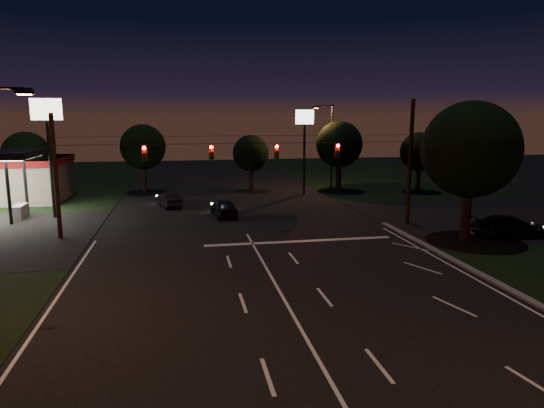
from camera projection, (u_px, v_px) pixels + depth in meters
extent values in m
plane|color=black|center=(295.00, 319.00, 18.94)|extent=(140.00, 140.00, 0.00)
cube|color=black|center=(496.00, 217.00, 38.03)|extent=(20.00, 16.00, 0.02)
cube|color=silver|center=(346.00, 408.00, 13.13)|extent=(0.14, 40.00, 0.01)
cube|color=silver|center=(299.00, 241.00, 30.60)|extent=(12.00, 0.50, 0.01)
cylinder|color=black|center=(407.00, 224.00, 35.61)|extent=(0.30, 0.30, 9.00)
cylinder|color=black|center=(61.00, 239.00, 31.27)|extent=(0.28, 0.28, 8.00)
cylinder|color=black|center=(244.00, 143.00, 32.36)|extent=(24.00, 0.03, 0.03)
cylinder|color=black|center=(244.00, 136.00, 32.27)|extent=(24.00, 0.02, 0.02)
cube|color=#3F3307|center=(144.00, 153.00, 31.29)|extent=(0.32, 0.26, 1.00)
sphere|color=#FF0705|center=(144.00, 148.00, 31.07)|extent=(0.22, 0.22, 0.22)
sphere|color=black|center=(144.00, 153.00, 31.13)|extent=(0.20, 0.20, 0.20)
sphere|color=black|center=(145.00, 158.00, 31.19)|extent=(0.20, 0.20, 0.20)
cube|color=#3F3307|center=(211.00, 152.00, 32.06)|extent=(0.32, 0.26, 1.00)
sphere|color=#FF0705|center=(211.00, 147.00, 31.85)|extent=(0.22, 0.22, 0.22)
sphere|color=black|center=(211.00, 152.00, 31.91)|extent=(0.20, 0.20, 0.20)
sphere|color=black|center=(212.00, 157.00, 31.97)|extent=(0.20, 0.20, 0.20)
cube|color=#3F3307|center=(276.00, 151.00, 32.86)|extent=(0.32, 0.26, 1.00)
sphere|color=#FF0705|center=(277.00, 146.00, 32.65)|extent=(0.22, 0.22, 0.22)
sphere|color=black|center=(277.00, 151.00, 32.71)|extent=(0.20, 0.20, 0.20)
sphere|color=black|center=(277.00, 156.00, 32.77)|extent=(0.20, 0.20, 0.20)
cube|color=#3F3307|center=(337.00, 150.00, 33.64)|extent=(0.32, 0.26, 1.00)
sphere|color=#FF0705|center=(338.00, 146.00, 33.43)|extent=(0.22, 0.22, 0.22)
sphere|color=black|center=(338.00, 151.00, 33.49)|extent=(0.20, 0.20, 0.20)
sphere|color=black|center=(338.00, 155.00, 33.54)|extent=(0.20, 0.20, 0.20)
cube|color=gray|center=(20.00, 212.00, 37.12)|extent=(0.80, 2.00, 1.10)
cylinder|color=black|center=(8.00, 192.00, 34.86)|extent=(0.24, 0.24, 4.80)
cylinder|color=black|center=(26.00, 185.00, 38.73)|extent=(0.24, 0.24, 4.80)
cylinder|color=black|center=(51.00, 170.00, 37.00)|extent=(0.24, 0.24, 7.50)
cube|color=white|center=(46.00, 109.00, 36.19)|extent=(2.20, 0.30, 1.60)
cylinder|color=black|center=(304.00, 159.00, 48.77)|extent=(0.24, 0.24, 7.00)
cube|color=white|center=(305.00, 117.00, 48.01)|extent=(1.80, 0.30, 1.40)
cube|color=black|center=(24.00, 91.00, 17.55)|extent=(0.60, 0.35, 0.22)
cube|color=orange|center=(24.00, 94.00, 17.57)|extent=(0.45, 0.25, 0.04)
cylinder|color=black|center=(332.00, 148.00, 51.15)|extent=(0.20, 0.20, 9.00)
cylinder|color=black|center=(324.00, 106.00, 50.22)|extent=(1.80, 0.12, 0.12)
cube|color=black|center=(316.00, 107.00, 50.07)|extent=(0.60, 0.35, 0.22)
cube|color=orange|center=(316.00, 108.00, 50.10)|extent=(0.45, 0.25, 0.04)
cylinder|color=black|center=(466.00, 209.00, 30.69)|extent=(0.60, 0.60, 4.00)
sphere|color=black|center=(471.00, 149.00, 30.02)|extent=(6.00, 6.00, 6.00)
sphere|color=black|center=(475.00, 152.00, 30.59)|extent=(4.50, 4.50, 4.50)
sphere|color=black|center=(459.00, 151.00, 30.22)|extent=(4.20, 4.20, 4.20)
cylinder|color=black|center=(29.00, 186.00, 44.42)|extent=(0.49, 0.49, 3.00)
sphere|color=black|center=(26.00, 155.00, 43.91)|extent=(4.20, 4.20, 4.20)
sphere|color=black|center=(32.00, 156.00, 44.32)|extent=(3.15, 3.15, 3.15)
sphere|color=black|center=(22.00, 156.00, 44.06)|extent=(2.94, 2.94, 2.94)
cylinder|color=black|center=(144.00, 177.00, 50.07)|extent=(0.52, 0.52, 3.25)
sphere|color=black|center=(143.00, 147.00, 49.53)|extent=(4.60, 4.60, 4.60)
sphere|color=black|center=(148.00, 148.00, 49.97)|extent=(3.45, 3.45, 3.45)
sphere|color=black|center=(139.00, 148.00, 49.68)|extent=(3.22, 3.22, 3.22)
cylinder|color=black|center=(251.00, 178.00, 51.14)|extent=(0.47, 0.47, 2.75)
sphere|color=black|center=(251.00, 153.00, 50.68)|extent=(3.80, 3.80, 3.80)
sphere|color=black|center=(254.00, 154.00, 51.04)|extent=(2.85, 2.85, 2.85)
sphere|color=black|center=(247.00, 154.00, 50.81)|extent=(2.66, 2.66, 2.66)
cylinder|color=black|center=(339.00, 175.00, 50.78)|extent=(0.53, 0.53, 3.40)
sphere|color=black|center=(339.00, 144.00, 50.21)|extent=(4.80, 4.80, 4.80)
sphere|color=black|center=(343.00, 145.00, 50.67)|extent=(3.60, 3.60, 3.60)
sphere|color=black|center=(334.00, 145.00, 50.37)|extent=(3.36, 3.36, 3.36)
cylinder|color=black|center=(418.00, 178.00, 50.34)|extent=(0.48, 0.48, 2.90)
sphere|color=black|center=(420.00, 152.00, 49.85)|extent=(4.00, 4.00, 4.00)
sphere|color=black|center=(422.00, 153.00, 50.23)|extent=(3.00, 3.00, 3.00)
sphere|color=black|center=(415.00, 152.00, 49.99)|extent=(2.80, 2.80, 2.80)
imported|color=black|center=(224.00, 208.00, 38.10)|extent=(2.08, 4.20, 1.38)
imported|color=black|center=(169.00, 199.00, 42.16)|extent=(2.38, 4.14, 1.29)
imported|color=black|center=(510.00, 227.00, 31.51)|extent=(5.02, 2.23, 1.43)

